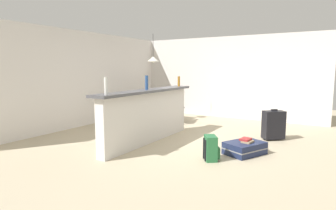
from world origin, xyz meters
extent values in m
cube|color=#BCAD8E|center=(0.00, 0.00, -0.03)|extent=(13.00, 13.00, 0.05)
cube|color=silver|center=(0.00, 3.05, 1.25)|extent=(6.60, 0.10, 2.50)
cube|color=silver|center=(3.05, 0.30, 1.25)|extent=(0.10, 6.00, 2.50)
cube|color=silver|center=(-0.69, 0.55, 0.53)|extent=(2.80, 0.20, 1.05)
cube|color=#4C4C51|center=(-0.69, 0.55, 1.08)|extent=(2.96, 0.40, 0.05)
cylinder|color=silver|center=(-1.99, 0.47, 1.25)|extent=(0.06, 0.06, 0.29)
cylinder|color=#284C89|center=(-0.73, 0.56, 1.25)|extent=(0.06, 0.06, 0.29)
cylinder|color=#9E661E|center=(0.51, 0.50, 1.22)|extent=(0.06, 0.06, 0.24)
cube|color=#332319|center=(1.35, 1.71, 0.72)|extent=(1.10, 0.80, 0.04)
cylinder|color=#332319|center=(0.86, 1.37, 0.35)|extent=(0.06, 0.06, 0.70)
cylinder|color=#332319|center=(1.84, 1.37, 0.35)|extent=(0.06, 0.06, 0.70)
cylinder|color=#332319|center=(0.86, 2.05, 0.35)|extent=(0.06, 0.06, 0.70)
cylinder|color=#332319|center=(1.84, 2.05, 0.35)|extent=(0.06, 0.06, 0.70)
cube|color=black|center=(1.34, 1.06, 0.43)|extent=(0.45, 0.45, 0.04)
cube|color=black|center=(1.31, 1.24, 0.69)|extent=(0.40, 0.09, 0.48)
cylinder|color=black|center=(1.20, 0.88, 0.21)|extent=(0.04, 0.04, 0.41)
cylinder|color=black|center=(1.52, 0.92, 0.21)|extent=(0.04, 0.04, 0.41)
cylinder|color=black|center=(1.16, 1.19, 0.21)|extent=(0.04, 0.04, 0.41)
cylinder|color=black|center=(1.47, 1.24, 0.21)|extent=(0.04, 0.04, 0.41)
cube|color=black|center=(1.34, 2.31, 0.43)|extent=(0.44, 0.44, 0.04)
cube|color=black|center=(1.32, 2.13, 0.69)|extent=(0.40, 0.08, 0.48)
cylinder|color=black|center=(1.52, 2.45, 0.21)|extent=(0.04, 0.04, 0.41)
cylinder|color=black|center=(1.20, 2.49, 0.21)|extent=(0.04, 0.04, 0.41)
cylinder|color=black|center=(1.48, 2.13, 0.21)|extent=(0.04, 0.04, 0.41)
cylinder|color=black|center=(1.17, 2.17, 0.21)|extent=(0.04, 0.04, 0.41)
cylinder|color=black|center=(1.32, 1.78, 2.17)|extent=(0.01, 0.01, 0.65)
cone|color=white|center=(1.32, 1.78, 1.80)|extent=(0.34, 0.34, 0.14)
sphere|color=white|center=(1.32, 1.78, 1.72)|extent=(0.07, 0.07, 0.07)
cube|color=#1E284C|center=(-0.47, -1.41, 0.11)|extent=(0.82, 0.73, 0.22)
cube|color=gray|center=(-0.47, -1.41, 0.11)|extent=(0.84, 0.74, 0.02)
cube|color=#2D2D33|center=(-0.10, -1.59, 0.11)|extent=(0.20, 0.22, 0.02)
cube|color=black|center=(0.86, -1.65, 0.33)|extent=(0.47, 0.49, 0.60)
cylinder|color=black|center=(0.73, -1.50, 0.03)|extent=(0.06, 0.07, 0.06)
cylinder|color=black|center=(0.98, -1.79, 0.03)|extent=(0.06, 0.07, 0.06)
cube|color=#232328|center=(0.86, -1.65, 0.65)|extent=(0.12, 0.13, 0.04)
cube|color=#286B3D|center=(-1.11, -1.01, 0.21)|extent=(0.33, 0.31, 0.42)
cube|color=#205530|center=(-1.05, -1.10, 0.14)|extent=(0.21, 0.18, 0.19)
cube|color=black|center=(-1.23, -0.97, 0.19)|extent=(0.04, 0.04, 0.36)
cube|color=black|center=(-1.11, -0.89, 0.19)|extent=(0.04, 0.04, 0.36)
cube|color=tan|center=(-0.47, -1.46, 0.24)|extent=(0.24, 0.19, 0.03)
cube|color=#AD2D2D|center=(-0.45, -1.41, 0.27)|extent=(0.24, 0.19, 0.03)
camera|label=1|loc=(-5.38, -2.75, 1.54)|focal=29.94mm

